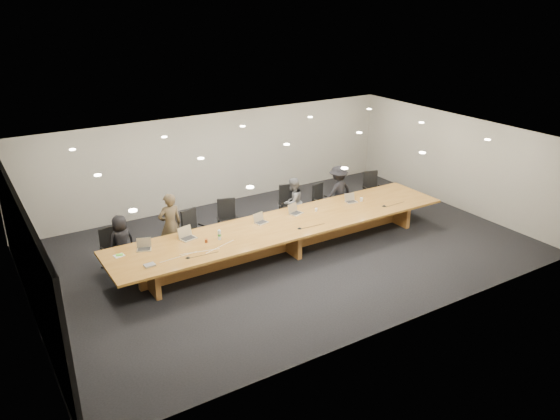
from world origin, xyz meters
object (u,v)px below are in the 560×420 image
object	(u,v)px
chair_left	(195,231)
person_a	(122,242)
laptop_a	(144,245)
conference_table	(286,231)
chair_mid_left	(228,221)
paper_cup_near	(316,210)
paper_cup_far	(361,200)
chair_mid_right	(290,206)
laptop_c	(261,218)
mic_right	(384,206)
person_c	(293,202)
person_b	(170,225)
chair_far_left	(113,249)
mic_left	(188,257)
chair_far_right	(373,189)
laptop_b	(188,233)
av_box	(150,265)
laptop_e	(352,198)
chair_right	(323,201)
mic_center	(300,228)
water_bottle	(219,235)
person_d	(338,191)
amber_mug	(206,241)
laptop_d	(296,209)

from	to	relation	value
chair_left	person_a	size ratio (longest dim) A/B	0.83
person_a	laptop_a	distance (m)	0.93
conference_table	chair_mid_left	distance (m)	1.64
paper_cup_near	paper_cup_far	xyz separation A→B (m)	(1.49, -0.05, 0.01)
chair_mid_right	laptop_c	world-z (taller)	chair_mid_right
conference_table	mic_right	xyz separation A→B (m)	(2.86, -0.42, 0.24)
person_c	paper_cup_far	distance (m)	1.90
person_c	chair_mid_right	bearing A→B (deg)	-76.58
conference_table	chair_left	distance (m)	2.28
chair_mid_left	person_b	world-z (taller)	person_b
chair_mid_left	person_b	size ratio (longest dim) A/B	0.69
mic_right	chair_mid_left	bearing A→B (deg)	155.48
chair_far_left	mic_right	distance (m)	7.06
chair_mid_left	person_a	bearing A→B (deg)	-162.00
mic_left	mic_right	xyz separation A→B (m)	(5.70, 0.08, 0.00)
chair_far_right	mic_left	size ratio (longest dim) A/B	10.06
chair_mid_right	laptop_b	size ratio (longest dim) A/B	3.17
chair_left	mic_right	bearing A→B (deg)	-35.90
laptop_b	laptop_a	bearing A→B (deg)	168.20
paper_cup_far	laptop_a	bearing A→B (deg)	178.20
chair_left	av_box	xyz separation A→B (m)	(-1.72, -1.59, 0.22)
chair_mid_left	laptop_e	world-z (taller)	chair_mid_left
mic_right	person_c	bearing A→B (deg)	137.62
chair_mid_right	chair_right	world-z (taller)	chair_mid_right
chair_left	person_c	size ratio (longest dim) A/B	0.79
laptop_c	mic_left	distance (m)	2.47
person_c	paper_cup_near	bearing A→B (deg)	76.16
av_box	paper_cup_far	bearing A→B (deg)	2.66
laptop_a	mic_left	bearing A→B (deg)	-31.68
person_c	chair_left	bearing A→B (deg)	-16.69
mic_left	mic_center	world-z (taller)	mic_center
laptop_a	laptop_c	distance (m)	3.00
laptop_e	mic_left	world-z (taller)	laptop_e
chair_right	laptop_c	size ratio (longest dim) A/B	3.20
chair_far_right	mic_left	bearing A→B (deg)	-150.56
laptop_a	water_bottle	size ratio (longest dim) A/B	1.34
laptop_e	paper_cup_near	xyz separation A→B (m)	(-1.20, -0.03, -0.08)
person_d	paper_cup_far	distance (m)	0.98
person_a	paper_cup_far	bearing A→B (deg)	158.58
amber_mug	mic_right	xyz separation A→B (m)	(5.03, -0.43, -0.03)
chair_far_right	chair_mid_right	bearing A→B (deg)	-167.06
paper_cup_near	chair_right	bearing A→B (deg)	46.77
laptop_d	mic_right	size ratio (longest dim) A/B	2.72
chair_far_right	mic_center	world-z (taller)	chair_far_right
conference_table	person_a	size ratio (longest dim) A/B	6.80
mic_left	mic_right	size ratio (longest dim) A/B	0.88
mic_right	person_a	bearing A→B (deg)	165.81
person_b	water_bottle	size ratio (longest dim) A/B	6.86
paper_cup_near	person_c	bearing A→B (deg)	94.54
chair_left	paper_cup_far	bearing A→B (deg)	-29.66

